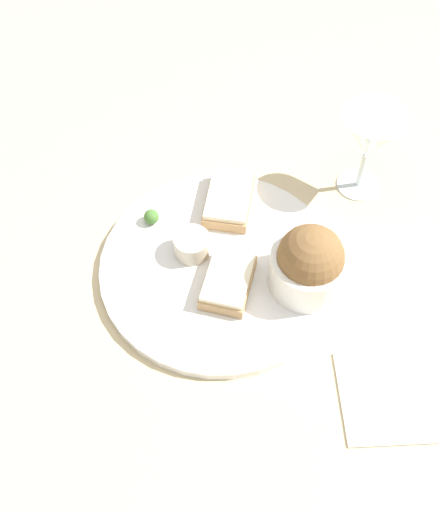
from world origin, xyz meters
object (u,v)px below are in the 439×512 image
Objects in this scene: cheese_toast_far at (226,282)px; sauce_ramekin at (192,244)px; wine_glass at (370,138)px; salad_bowl at (309,263)px; napkin at (402,395)px; cheese_toast_near at (229,200)px.

sauce_ramekin is at bearing -158.96° from cheese_toast_far.
wine_glass is at bearing 115.82° from cheese_toast_far.
salad_bowl is 0.73× the size of wine_glass.
napkin is (0.28, 0.19, -0.03)m from sauce_ramekin.
sauce_ramekin is 0.46× the size of cheese_toast_far.
cheese_toast_near is (-0.16, -0.06, -0.03)m from salad_bowl.
salad_bowl is 0.95× the size of cheese_toast_far.
cheese_toast_near is 0.36m from napkin.
salad_bowl reaches higher than cheese_toast_far.
salad_bowl is 2.06× the size of sauce_ramekin.
salad_bowl is at bearing 20.14° from cheese_toast_near.
sauce_ramekin is 0.34m from napkin.
salad_bowl is at bearing -163.48° from napkin.
cheese_toast_near is at bearing 130.65° from sauce_ramekin.
cheese_toast_near is at bearing -161.79° from napkin.
cheese_toast_near is at bearing 160.20° from cheese_toast_far.
cheese_toast_near is 0.83× the size of wine_glass.
cheese_toast_near is at bearing -159.86° from salad_bowl.
sauce_ramekin is 0.28× the size of napkin.
salad_bowl is 0.20m from napkin.
cheese_toast_far is at bearing -19.80° from cheese_toast_near.
sauce_ramekin is 0.07m from cheese_toast_far.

